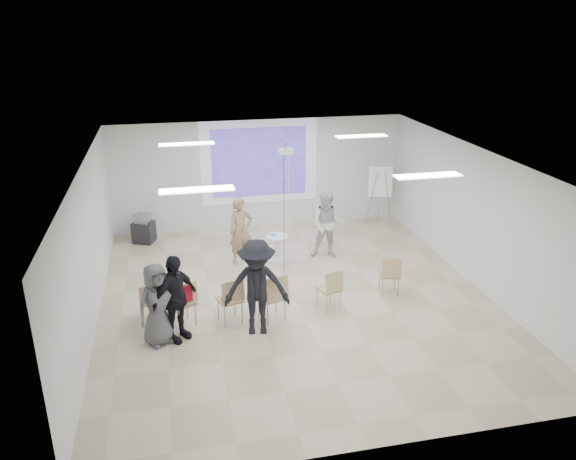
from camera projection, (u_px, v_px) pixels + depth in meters
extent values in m
cube|color=beige|center=(296.00, 301.00, 11.85)|extent=(8.00, 9.00, 0.10)
cube|color=white|center=(297.00, 157.00, 10.74)|extent=(8.00, 9.00, 0.10)
cube|color=silver|center=(259.00, 174.00, 15.45)|extent=(8.00, 0.10, 3.00)
cube|color=silver|center=(86.00, 249.00, 10.49)|extent=(0.10, 9.00, 3.00)
cube|color=silver|center=(479.00, 218.00, 12.10)|extent=(0.10, 9.00, 3.00)
cube|color=silver|center=(259.00, 162.00, 15.26)|extent=(3.20, 0.01, 2.30)
cube|color=#4635B4|center=(259.00, 162.00, 15.25)|extent=(2.60, 0.01, 1.90)
cylinder|color=white|center=(277.00, 260.00, 13.64)|extent=(0.45, 0.45, 0.05)
cylinder|color=white|center=(277.00, 249.00, 13.54)|extent=(0.12, 0.12, 0.59)
cylinder|color=white|center=(277.00, 236.00, 13.42)|extent=(0.61, 0.61, 0.04)
cube|color=white|center=(279.00, 236.00, 13.40)|extent=(0.21, 0.18, 0.01)
cube|color=#4499CC|center=(273.00, 235.00, 13.44)|extent=(0.15, 0.20, 0.01)
imported|color=tan|center=(241.00, 227.00, 13.24)|extent=(0.77, 0.62, 1.85)
imported|color=silver|center=(328.00, 221.00, 13.54)|extent=(1.10, 0.99, 1.88)
cube|color=white|center=(246.00, 211.00, 13.40)|extent=(0.08, 0.14, 0.04)
cube|color=silver|center=(318.00, 206.00, 13.61)|extent=(0.07, 0.12, 0.04)
cube|color=tan|center=(149.00, 301.00, 10.89)|extent=(0.41, 0.41, 0.04)
cube|color=tan|center=(149.00, 295.00, 10.65)|extent=(0.38, 0.11, 0.35)
cylinder|color=#93959B|center=(143.00, 315.00, 10.79)|extent=(0.02, 0.02, 0.39)
cylinder|color=gray|center=(159.00, 313.00, 10.87)|extent=(0.02, 0.02, 0.39)
cylinder|color=gray|center=(142.00, 308.00, 11.05)|extent=(0.02, 0.02, 0.39)
cylinder|color=gray|center=(157.00, 306.00, 11.14)|extent=(0.02, 0.02, 0.39)
cube|color=tan|center=(182.00, 303.00, 10.69)|extent=(0.58, 0.58, 0.04)
cube|color=tan|center=(186.00, 295.00, 10.44)|extent=(0.43, 0.26, 0.42)
cylinder|color=gray|center=(179.00, 320.00, 10.54)|extent=(0.03, 0.03, 0.46)
cylinder|color=gray|center=(196.00, 315.00, 10.74)|extent=(0.03, 0.03, 0.46)
cylinder|color=gray|center=(170.00, 313.00, 10.81)|extent=(0.03, 0.03, 0.46)
cylinder|color=gray|center=(187.00, 307.00, 11.01)|extent=(0.03, 0.03, 0.46)
cube|color=tan|center=(230.00, 299.00, 10.80)|extent=(0.54, 0.54, 0.04)
cube|color=tan|center=(233.00, 292.00, 10.54)|extent=(0.45, 0.20, 0.42)
cylinder|color=gray|center=(225.00, 317.00, 10.66)|extent=(0.03, 0.03, 0.46)
cylinder|color=gray|center=(242.00, 312.00, 10.82)|extent=(0.03, 0.03, 0.46)
cylinder|color=gray|center=(218.00, 309.00, 10.96)|extent=(0.03, 0.03, 0.46)
cylinder|color=gray|center=(235.00, 304.00, 11.11)|extent=(0.03, 0.03, 0.46)
cube|color=tan|center=(272.00, 297.00, 10.86)|extent=(0.58, 0.58, 0.04)
cube|color=tan|center=(277.00, 288.00, 10.58)|extent=(0.47, 0.22, 0.44)
cylinder|color=gray|center=(268.00, 315.00, 10.71)|extent=(0.03, 0.03, 0.49)
cylinder|color=gray|center=(285.00, 310.00, 10.88)|extent=(0.03, 0.03, 0.49)
cylinder|color=#92949A|center=(259.00, 306.00, 11.02)|extent=(0.03, 0.03, 0.49)
cylinder|color=gray|center=(276.00, 302.00, 11.19)|extent=(0.03, 0.03, 0.49)
cube|color=tan|center=(329.00, 289.00, 11.30)|extent=(0.52, 0.52, 0.04)
cube|color=tan|center=(335.00, 282.00, 11.06)|extent=(0.41, 0.21, 0.39)
cylinder|color=#93959B|center=(326.00, 304.00, 11.17)|extent=(0.03, 0.03, 0.43)
cylinder|color=#94979C|center=(340.00, 300.00, 11.33)|extent=(0.03, 0.03, 0.43)
cylinder|color=gray|center=(317.00, 297.00, 11.43)|extent=(0.03, 0.03, 0.43)
cylinder|color=#909398|center=(330.00, 293.00, 11.59)|extent=(0.03, 0.03, 0.43)
cube|color=tan|center=(389.00, 275.00, 11.91)|extent=(0.48, 0.48, 0.04)
cube|color=tan|center=(392.00, 268.00, 11.64)|extent=(0.42, 0.16, 0.39)
cylinder|color=#94969C|center=(382.00, 288.00, 11.84)|extent=(0.03, 0.03, 0.43)
cylinder|color=gray|center=(398.00, 287.00, 11.84)|extent=(0.03, 0.03, 0.43)
cylinder|color=gray|center=(380.00, 281.00, 12.14)|extent=(0.03, 0.03, 0.43)
cylinder|color=gray|center=(395.00, 281.00, 12.15)|extent=(0.03, 0.03, 0.43)
cube|color=#B31627|center=(182.00, 296.00, 10.40)|extent=(0.41, 0.25, 0.39)
imported|color=black|center=(229.00, 297.00, 10.81)|extent=(0.40, 0.33, 0.03)
imported|color=black|center=(174.00, 293.00, 10.02)|extent=(1.28, 1.22, 1.91)
imported|color=black|center=(257.00, 281.00, 10.22)|extent=(1.46, 0.94, 2.11)
imported|color=#5A5B60|center=(157.00, 300.00, 9.95)|extent=(1.01, 0.90, 1.74)
cylinder|color=gray|center=(371.00, 199.00, 15.56)|extent=(0.24, 0.28, 1.63)
cylinder|color=gray|center=(388.00, 199.00, 15.51)|extent=(0.35, 0.10, 1.63)
cylinder|color=#96999E|center=(379.00, 196.00, 15.81)|extent=(0.14, 0.35, 1.63)
cube|color=white|center=(380.00, 180.00, 15.45)|extent=(0.67, 0.39, 0.91)
cube|color=#909498|center=(381.00, 165.00, 15.34)|extent=(0.65, 0.27, 0.06)
cube|color=black|center=(144.00, 232.00, 14.67)|extent=(0.65, 0.59, 0.52)
cube|color=gray|center=(142.00, 218.00, 14.53)|extent=(0.46, 0.43, 0.23)
cylinder|color=black|center=(135.00, 243.00, 14.65)|extent=(0.08, 0.08, 0.06)
cylinder|color=black|center=(150.00, 244.00, 14.58)|extent=(0.08, 0.08, 0.06)
cylinder|color=black|center=(140.00, 238.00, 14.94)|extent=(0.08, 0.08, 0.06)
cylinder|color=black|center=(155.00, 239.00, 14.87)|extent=(0.08, 0.08, 0.06)
cube|color=white|center=(286.00, 151.00, 12.21)|extent=(0.30, 0.25, 0.10)
cylinder|color=gray|center=(286.00, 146.00, 12.17)|extent=(0.04, 0.04, 0.14)
cylinder|color=black|center=(284.00, 215.00, 12.64)|extent=(0.01, 0.01, 2.77)
cylinder|color=white|center=(288.00, 215.00, 12.64)|extent=(0.01, 0.01, 2.77)
cube|color=white|center=(187.00, 144.00, 12.20)|extent=(1.20, 0.30, 0.02)
cube|color=white|center=(361.00, 136.00, 12.99)|extent=(1.20, 0.30, 0.02)
cube|color=white|center=(197.00, 190.00, 9.00)|extent=(1.20, 0.30, 0.02)
cube|color=white|center=(428.00, 176.00, 9.80)|extent=(1.20, 0.30, 0.02)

